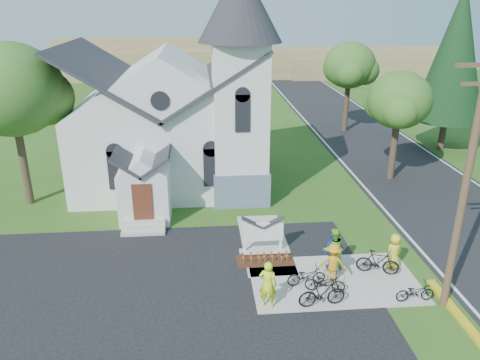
{
  "coord_description": "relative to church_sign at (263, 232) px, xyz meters",
  "views": [
    {
      "loc": [
        -3.94,
        -16.0,
        11.19
      ],
      "look_at": [
        -2.11,
        5.0,
        2.97
      ],
      "focal_mm": 35.0,
      "sensor_mm": 36.0,
      "label": 1
    }
  ],
  "objects": [
    {
      "name": "bike_1",
      "position": [
        1.72,
        -4.4,
        -0.41
      ],
      "size": [
        1.93,
        0.71,
        1.13
      ],
      "primitive_type": "imported",
      "rotation": [
        0.0,
        0.0,
        1.67
      ],
      "color": "black",
      "rests_on": "sidewalk"
    },
    {
      "name": "bike_0",
      "position": [
        1.44,
        -2.93,
        -0.55
      ],
      "size": [
        1.68,
        0.71,
        0.86
      ],
      "primitive_type": "imported",
      "rotation": [
        0.0,
        0.0,
        1.66
      ],
      "color": "black",
      "rests_on": "sidewalk"
    },
    {
      "name": "utility_pole",
      "position": [
        6.56,
        -4.7,
        4.38
      ],
      "size": [
        3.45,
        0.28,
        10.0
      ],
      "color": "#4E3927",
      "rests_on": "ground"
    },
    {
      "name": "cyclist_3",
      "position": [
        2.58,
        -2.78,
        -0.09
      ],
      "size": [
        1.29,
        0.98,
        1.77
      ],
      "primitive_type": "imported",
      "rotation": [
        0.0,
        0.0,
        2.83
      ],
      "color": "#C48715",
      "rests_on": "sidewalk"
    },
    {
      "name": "bike_3",
      "position": [
        4.69,
        -2.33,
        -0.43
      ],
      "size": [
        1.89,
        1.09,
        1.09
      ],
      "primitive_type": "imported",
      "rotation": [
        0.0,
        0.0,
        1.23
      ],
      "color": "black",
      "rests_on": "sidewalk"
    },
    {
      "name": "ground",
      "position": [
        1.2,
        -3.2,
        -1.03
      ],
      "size": [
        120.0,
        120.0,
        0.0
      ],
      "primitive_type": "plane",
      "color": "#315618",
      "rests_on": "ground"
    },
    {
      "name": "cyclist_2",
      "position": [
        2.85,
        -1.74,
        -0.09
      ],
      "size": [
        1.12,
        0.72,
        1.77
      ],
      "primitive_type": "imported",
      "rotation": [
        0.0,
        0.0,
        3.44
      ],
      "color": "#2538B9",
      "rests_on": "sidewalk"
    },
    {
      "name": "church",
      "position": [
        -4.28,
        9.28,
        4.22
      ],
      "size": [
        12.35,
        12.0,
        13.0
      ],
      "color": "white",
      "rests_on": "ground"
    },
    {
      "name": "cyclist_1",
      "position": [
        2.84,
        -1.81,
        0.0
      ],
      "size": [
        1.12,
        0.98,
        1.96
      ],
      "primitive_type": "imported",
      "rotation": [
        0.0,
        0.0,
        3.43
      ],
      "color": "#63D327",
      "rests_on": "sidewalk"
    },
    {
      "name": "tree_road_mid",
      "position": [
        10.2,
        20.8,
        4.75
      ],
      "size": [
        4.4,
        4.4,
        7.8
      ],
      "color": "#3D2F21",
      "rests_on": "ground"
    },
    {
      "name": "bike_4",
      "position": [
        5.44,
        -4.4,
        -0.57
      ],
      "size": [
        1.56,
        0.57,
        0.82
      ],
      "primitive_type": "imported",
      "rotation": [
        0.0,
        0.0,
        1.59
      ],
      "color": "black",
      "rests_on": "sidewalk"
    },
    {
      "name": "church_sign",
      "position": [
        0.0,
        0.0,
        0.0
      ],
      "size": [
        2.2,
        0.4,
        1.7
      ],
      "color": "#A7A097",
      "rests_on": "ground"
    },
    {
      "name": "parking_lot",
      "position": [
        -5.8,
        -5.2,
        -1.02
      ],
      "size": [
        20.0,
        16.0,
        0.02
      ],
      "primitive_type": "cube",
      "color": "black",
      "rests_on": "ground"
    },
    {
      "name": "cyclist_0",
      "position": [
        -0.37,
        -4.23,
        0.0
      ],
      "size": [
        0.83,
        0.69,
        1.96
      ],
      "primitive_type": "imported",
      "rotation": [
        0.0,
        0.0,
        2.79
      ],
      "color": "#DEF71D",
      "rests_on": "sidewalk"
    },
    {
      "name": "tree_lot_corner",
      "position": [
        -12.8,
        6.8,
        5.58
      ],
      "size": [
        5.6,
        5.6,
        9.15
      ],
      "color": "#3D2F21",
      "rests_on": "ground"
    },
    {
      "name": "distant_hills",
      "position": [
        4.56,
        53.13,
        1.15
      ],
      "size": [
        61.0,
        10.0,
        5.6
      ],
      "color": "olive",
      "rests_on": "ground"
    },
    {
      "name": "road",
      "position": [
        11.2,
        11.8,
        -1.02
      ],
      "size": [
        8.0,
        90.0,
        0.02
      ],
      "primitive_type": "cube",
      "color": "black",
      "rests_on": "ground"
    },
    {
      "name": "cyclist_4",
      "position": [
        5.51,
        -2.02,
        -0.14
      ],
      "size": [
        0.94,
        0.76,
        1.67
      ],
      "primitive_type": "imported",
      "rotation": [
        0.0,
        0.0,
        3.46
      ],
      "color": "yellow",
      "rests_on": "sidewalk"
    },
    {
      "name": "conifer",
      "position": [
        16.2,
        14.8,
        6.36
      ],
      "size": [
        5.2,
        5.2,
        12.4
      ],
      "color": "#3D2F21",
      "rests_on": "ground"
    },
    {
      "name": "sidewalk",
      "position": [
        2.7,
        -2.7,
        -1.0
      ],
      "size": [
        7.0,
        4.0,
        0.05
      ],
      "primitive_type": "cube",
      "color": "#A7A097",
      "rests_on": "ground"
    },
    {
      "name": "bike_2",
      "position": [
        2.08,
        -3.47,
        -0.55
      ],
      "size": [
        1.71,
        0.92,
        0.86
      ],
      "primitive_type": "imported",
      "rotation": [
        0.0,
        0.0,
        1.35
      ],
      "color": "black",
      "rests_on": "sidewalk"
    },
    {
      "name": "tree_road_near",
      "position": [
        9.7,
        8.8,
        4.18
      ],
      "size": [
        4.0,
        4.0,
        7.05
      ],
      "color": "#3D2F21",
      "rests_on": "ground"
    },
    {
      "name": "flower_bed",
      "position": [
        0.0,
        -0.9,
        -0.99
      ],
      "size": [
        2.6,
        1.1,
        0.07
      ],
      "primitive_type": "cube",
      "color": "#3D1D10",
      "rests_on": "ground"
    }
  ]
}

